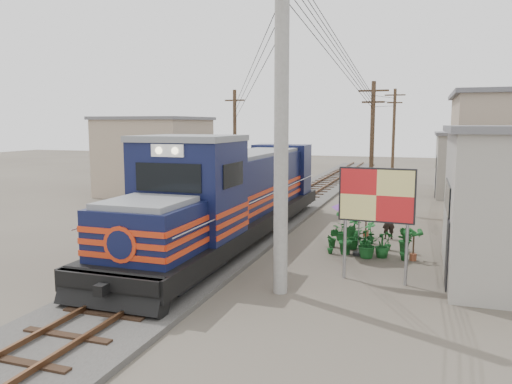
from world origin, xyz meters
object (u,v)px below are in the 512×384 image
(locomotive, at_px, (233,197))
(market_umbrella, at_px, (360,202))
(billboard, at_px, (377,198))
(vendor, at_px, (389,222))

(locomotive, distance_m, market_umbrella, 5.12)
(billboard, distance_m, market_umbrella, 3.13)
(locomotive, xyz_separation_m, billboard, (5.93, -3.48, 0.73))
(market_umbrella, bearing_deg, billboard, -74.05)
(locomotive, height_order, billboard, locomotive)
(billboard, height_order, vendor, billboard)
(billboard, relative_size, vendor, 2.39)
(market_umbrella, relative_size, vendor, 1.54)
(locomotive, bearing_deg, market_umbrella, -5.86)
(locomotive, distance_m, billboard, 6.92)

